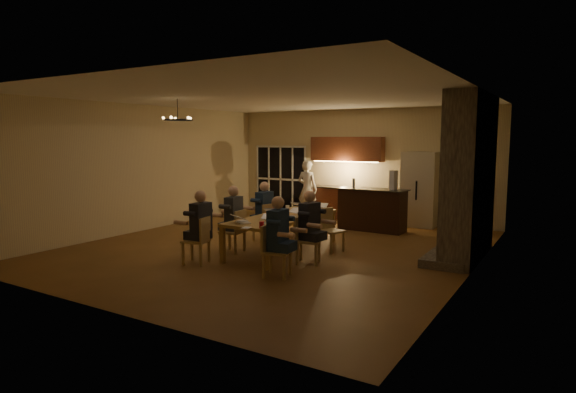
{
  "coord_description": "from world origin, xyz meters",
  "views": [
    {
      "loc": [
        5.5,
        -8.65,
        2.34
      ],
      "look_at": [
        0.09,
        0.3,
        1.09
      ],
      "focal_mm": 30.0,
      "sensor_mm": 36.0,
      "label": 1
    }
  ],
  "objects_px": {
    "chair_left_far": "(265,222)",
    "laptop_a": "(243,217)",
    "laptop_f": "(319,206)",
    "person_right_mid": "(310,227)",
    "person_left_far": "(265,212)",
    "chair_left_mid": "(232,231)",
    "can_silver": "(267,218)",
    "mug_front": "(266,217)",
    "dining_table": "(283,234)",
    "refrigerator": "(420,189)",
    "laptop_c": "(273,209)",
    "chandelier": "(178,120)",
    "redcup_mid": "(275,209)",
    "laptop_d": "(293,212)",
    "person_right_near": "(278,236)",
    "laptop_b": "(269,218)",
    "plate_near": "(281,221)",
    "plate_far": "(315,213)",
    "bar_bottle": "(354,183)",
    "person_left_mid": "(234,219)",
    "chair_right_near": "(277,251)",
    "chair_right_far": "(331,230)",
    "mug_mid": "(298,211)",
    "redcup_near": "(262,225)",
    "can_cola": "(311,205)",
    "person_left_near": "(201,227)",
    "laptop_e": "(301,204)",
    "chair_left_near": "(196,240)",
    "can_right": "(308,213)",
    "bar_blender": "(393,180)",
    "plate_left": "(243,221)",
    "mug_back": "(287,207)",
    "standing_person": "(307,189)",
    "bar_island": "(372,210)",
    "chair_right_mid": "(308,240)"
  },
  "relations": [
    {
      "from": "laptop_b",
      "to": "laptop_e",
      "type": "xyz_separation_m",
      "value": [
        -0.46,
        2.04,
        0.0
      ]
    },
    {
      "from": "standing_person",
      "to": "mug_back",
      "type": "height_order",
      "value": "standing_person"
    },
    {
      "from": "refrigerator",
      "to": "laptop_c",
      "type": "bearing_deg",
      "value": -113.42
    },
    {
      "from": "person_right_mid",
      "to": "can_cola",
      "type": "distance_m",
      "value": 2.21
    },
    {
      "from": "person_right_mid",
      "to": "bar_blender",
      "type": "relative_size",
      "value": 2.86
    },
    {
      "from": "dining_table",
      "to": "laptop_d",
      "type": "xyz_separation_m",
      "value": [
        0.23,
        0.02,
        0.49
      ]
    },
    {
      "from": "person_left_far",
      "to": "can_silver",
      "type": "bearing_deg",
      "value": 37.39
    },
    {
      "from": "chair_right_near",
      "to": "laptop_b",
      "type": "bearing_deg",
      "value": 27.31
    },
    {
      "from": "person_left_mid",
      "to": "can_silver",
      "type": "distance_m",
      "value": 0.95
    },
    {
      "from": "chair_left_near",
      "to": "chair_right_near",
      "type": "relative_size",
      "value": 1.0
    },
    {
      "from": "redcup_mid",
      "to": "can_silver",
      "type": "height_order",
      "value": "same"
    },
    {
      "from": "mug_front",
      "to": "dining_table",
      "type": "bearing_deg",
      "value": 82.84
    },
    {
      "from": "person_left_mid",
      "to": "mug_back",
      "type": "relative_size",
      "value": 13.8
    },
    {
      "from": "chair_left_far",
      "to": "refrigerator",
      "type": "bearing_deg",
      "value": 163.71
    },
    {
      "from": "dining_table",
      "to": "chandelier",
      "type": "height_order",
      "value": "chandelier"
    },
    {
      "from": "plate_far",
      "to": "bar_bottle",
      "type": "distance_m",
      "value": 2.53
    },
    {
      "from": "dining_table",
      "to": "laptop_a",
      "type": "xyz_separation_m",
      "value": [
        -0.23,
        -1.07,
        0.49
      ]
    },
    {
      "from": "chair_left_near",
      "to": "laptop_e",
      "type": "distance_m",
      "value": 2.9
    },
    {
      "from": "chair_right_mid",
      "to": "plate_far",
      "type": "height_order",
      "value": "chair_right_mid"
    },
    {
      "from": "person_right_near",
      "to": "laptop_b",
      "type": "bearing_deg",
      "value": 38.83
    },
    {
      "from": "laptop_d",
      "to": "can_silver",
      "type": "relative_size",
      "value": 2.67
    },
    {
      "from": "laptop_d",
      "to": "redcup_mid",
      "type": "bearing_deg",
      "value": 162.61
    },
    {
      "from": "person_right_mid",
      "to": "plate_near",
      "type": "bearing_deg",
      "value": 105.87
    },
    {
      "from": "bar_blender",
      "to": "bar_island",
      "type": "bearing_deg",
      "value": -158.19
    },
    {
      "from": "chair_left_far",
      "to": "plate_near",
      "type": "distance_m",
      "value": 1.76
    },
    {
      "from": "person_right_near",
      "to": "plate_left",
      "type": "height_order",
      "value": "person_right_near"
    },
    {
      "from": "refrigerator",
      "to": "chandelier",
      "type": "xyz_separation_m",
      "value": [
        -3.88,
        -5.04,
        1.75
      ]
    },
    {
      "from": "redcup_near",
      "to": "can_cola",
      "type": "bearing_deg",
      "value": 100.29
    },
    {
      "from": "laptop_f",
      "to": "mug_front",
      "type": "xyz_separation_m",
      "value": [
        -0.4,
        -1.51,
        -0.06
      ]
    },
    {
      "from": "person_left_near",
      "to": "redcup_mid",
      "type": "height_order",
      "value": "person_left_near"
    },
    {
      "from": "bar_blender",
      "to": "laptop_a",
      "type": "bearing_deg",
      "value": -91.37
    },
    {
      "from": "dining_table",
      "to": "chair_right_far",
      "type": "bearing_deg",
      "value": 33.29
    },
    {
      "from": "laptop_f",
      "to": "can_right",
      "type": "height_order",
      "value": "laptop_f"
    },
    {
      "from": "chair_right_far",
      "to": "bar_bottle",
      "type": "distance_m",
      "value": 2.85
    },
    {
      "from": "laptop_e",
      "to": "plate_near",
      "type": "height_order",
      "value": "laptop_e"
    },
    {
      "from": "chair_left_mid",
      "to": "plate_left",
      "type": "distance_m",
      "value": 0.73
    },
    {
      "from": "dining_table",
      "to": "laptop_d",
      "type": "relative_size",
      "value": 8.94
    },
    {
      "from": "chair_right_far",
      "to": "laptop_f",
      "type": "relative_size",
      "value": 2.78
    },
    {
      "from": "person_left_near",
      "to": "laptop_c",
      "type": "height_order",
      "value": "person_left_near"
    },
    {
      "from": "chair_left_far",
      "to": "laptop_c",
      "type": "height_order",
      "value": "laptop_c"
    },
    {
      "from": "mug_mid",
      "to": "bar_bottle",
      "type": "xyz_separation_m",
      "value": [
        0.12,
        2.69,
        0.4
      ]
    },
    {
      "from": "chair_left_far",
      "to": "laptop_f",
      "type": "bearing_deg",
      "value": 122.37
    },
    {
      "from": "chair_left_far",
      "to": "laptop_a",
      "type": "xyz_separation_m",
      "value": [
        0.66,
        -1.71,
        0.42
      ]
    },
    {
      "from": "mug_mid",
      "to": "redcup_mid",
      "type": "height_order",
      "value": "redcup_mid"
    },
    {
      "from": "person_right_mid",
      "to": "person_left_far",
      "type": "xyz_separation_m",
      "value": [
        -1.79,
        1.14,
        0.0
      ]
    },
    {
      "from": "person_left_mid",
      "to": "plate_far",
      "type": "relative_size",
      "value": 5.45
    },
    {
      "from": "can_silver",
      "to": "person_left_far",
      "type": "bearing_deg",
      "value": 125.57
    },
    {
      "from": "chair_left_mid",
      "to": "person_left_near",
      "type": "relative_size",
      "value": 0.64
    },
    {
      "from": "person_left_mid",
      "to": "person_right_mid",
      "type": "xyz_separation_m",
      "value": [
        1.8,
        -0.0,
        0.0
      ]
    },
    {
      "from": "chair_left_mid",
      "to": "can_silver",
      "type": "relative_size",
      "value": 7.42
    }
  ]
}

